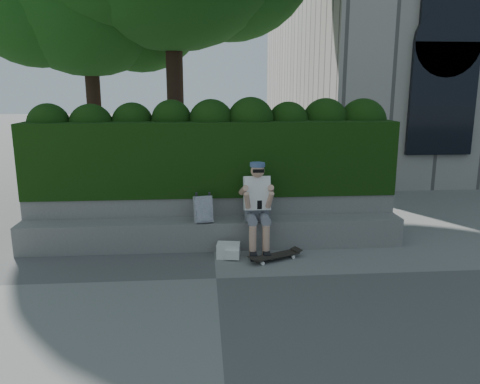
{
  "coord_description": "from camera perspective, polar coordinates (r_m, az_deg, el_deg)",
  "views": [
    {
      "loc": [
        -0.15,
        -5.83,
        2.49
      ],
      "look_at": [
        0.4,
        1.0,
        0.95
      ],
      "focal_mm": 35.0,
      "sensor_mm": 36.0,
      "label": 1
    }
  ],
  "objects": [
    {
      "name": "hedge",
      "position": [
        7.86,
        -3.48,
        4.31
      ],
      "size": [
        6.0,
        1.0,
        1.2
      ],
      "primitive_type": "cube",
      "color": "black",
      "rests_on": "planter_wall"
    },
    {
      "name": "bench_ledge",
      "position": [
        7.43,
        -3.24,
        -5.09
      ],
      "size": [
        6.0,
        0.45,
        0.45
      ],
      "primitive_type": "cube",
      "color": "gray",
      "rests_on": "ground"
    },
    {
      "name": "planter_wall",
      "position": [
        7.85,
        -3.35,
        -2.99
      ],
      "size": [
        6.0,
        0.5,
        0.75
      ],
      "primitive_type": "cube",
      "color": "gray",
      "rests_on": "ground"
    },
    {
      "name": "backpack_plaid",
      "position": [
        7.22,
        -4.52,
        -2.11
      ],
      "size": [
        0.3,
        0.2,
        0.41
      ],
      "primitive_type": "cube",
      "rotation": [
        0.0,
        0.0,
        0.18
      ],
      "color": "silver",
      "rests_on": "bench_ledge"
    },
    {
      "name": "person",
      "position": [
        7.16,
        2.12,
        -1.39
      ],
      "size": [
        0.4,
        0.76,
        1.38
      ],
      "color": "slate",
      "rests_on": "ground"
    },
    {
      "name": "backpack_ground",
      "position": [
        7.04,
        -1.42,
        -7.12
      ],
      "size": [
        0.37,
        0.29,
        0.22
      ],
      "primitive_type": "cube",
      "rotation": [
        0.0,
        0.0,
        -0.15
      ],
      "color": "white",
      "rests_on": "ground"
    },
    {
      "name": "ground",
      "position": [
        6.34,
        -2.92,
        -10.48
      ],
      "size": [
        80.0,
        80.0,
        0.0
      ],
      "primitive_type": "plane",
      "color": "slate",
      "rests_on": "ground"
    },
    {
      "name": "skateboard",
      "position": [
        6.96,
        4.31,
        -7.76
      ],
      "size": [
        0.77,
        0.49,
        0.08
      ],
      "rotation": [
        0.0,
        0.0,
        0.43
      ],
      "color": "black",
      "rests_on": "ground"
    }
  ]
}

